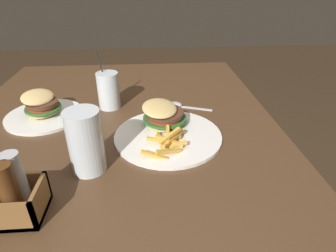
{
  "coord_description": "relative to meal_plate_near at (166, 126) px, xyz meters",
  "views": [
    {
      "loc": [
        -0.77,
        -0.11,
        1.19
      ],
      "look_at": [
        -0.06,
        -0.16,
        0.79
      ],
      "focal_mm": 30.0,
      "sensor_mm": 36.0,
      "label": 1
    }
  ],
  "objects": [
    {
      "name": "juice_glass",
      "position": [
        0.2,
        0.19,
        0.03
      ],
      "size": [
        0.08,
        0.08,
        0.2
      ],
      "color": "silver",
      "rests_on": "dining_table"
    },
    {
      "name": "spoon",
      "position": [
        0.18,
        -0.05,
        -0.02
      ],
      "size": [
        0.08,
        0.16,
        0.01
      ],
      "rotation": [
        0.0,
        0.0,
        1.22
      ],
      "color": "silver",
      "rests_on": "dining_table"
    },
    {
      "name": "beer_glass",
      "position": [
        -0.16,
        0.2,
        0.05
      ],
      "size": [
        0.08,
        0.08,
        0.16
      ],
      "color": "silver",
      "rests_on": "dining_table"
    },
    {
      "name": "meal_plate_far",
      "position": [
        0.13,
        0.4,
        0.0
      ],
      "size": [
        0.25,
        0.25,
        0.09
      ],
      "color": "white",
      "rests_on": "dining_table"
    },
    {
      "name": "meal_plate_near",
      "position": [
        0.0,
        0.0,
        0.0
      ],
      "size": [
        0.32,
        0.32,
        0.09
      ],
      "color": "white",
      "rests_on": "dining_table"
    },
    {
      "name": "condiment_caddy",
      "position": [
        -0.3,
        0.31,
        0.03
      ],
      "size": [
        0.1,
        0.09,
        0.14
      ],
      "color": "brown",
      "rests_on": "dining_table"
    },
    {
      "name": "dining_table",
      "position": [
        0.03,
        0.16,
        -0.15
      ],
      "size": [
        1.34,
        1.04,
        0.75
      ],
      "color": "#4C331E",
      "rests_on": "ground_plane"
    }
  ]
}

